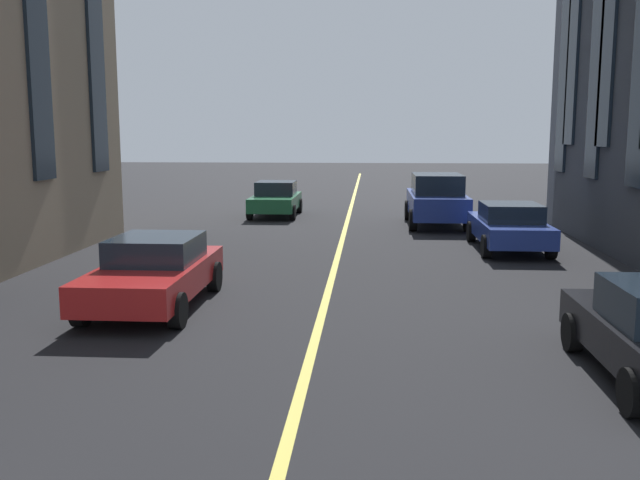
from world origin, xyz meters
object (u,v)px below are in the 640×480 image
(car_red_near, at_px, (154,271))
(car_blue_trailing, at_px, (509,226))
(car_green_mid, at_px, (276,199))
(car_blue_oncoming, at_px, (437,199))

(car_red_near, xyz_separation_m, car_blue_trailing, (7.30, -8.21, 0.00))
(car_green_mid, relative_size, car_blue_trailing, 0.89)
(car_red_near, relative_size, car_blue_trailing, 1.00)
(car_red_near, bearing_deg, car_green_mid, -1.29)
(car_blue_oncoming, distance_m, car_green_mid, 6.74)
(car_green_mid, distance_m, car_blue_trailing, 11.06)
(car_red_near, height_order, car_blue_trailing, same)
(car_green_mid, bearing_deg, car_blue_oncoming, -111.57)
(car_red_near, bearing_deg, car_blue_trailing, -48.35)
(car_blue_oncoming, xyz_separation_m, car_green_mid, (2.48, 6.26, -0.27))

